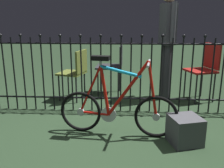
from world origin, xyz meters
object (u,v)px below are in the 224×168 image
at_px(chair_olive, 76,70).
at_px(chair_charcoal, 114,64).
at_px(person_visitor, 167,33).
at_px(display_crate, 185,130).
at_px(chair_red, 205,66).
at_px(bicycle, 117,107).

distance_m(chair_olive, chair_charcoal, 0.69).
height_order(chair_olive, person_visitor, person_visitor).
height_order(chair_olive, display_crate, chair_olive).
distance_m(chair_olive, chair_red, 2.06).
bearing_deg(chair_olive, chair_charcoal, 31.20).
height_order(bicycle, display_crate, bicycle).
bearing_deg(chair_olive, person_visitor, 8.17).
height_order(chair_red, chair_charcoal, chair_red).
height_order(bicycle, person_visitor, person_visitor).
relative_size(chair_olive, chair_red, 0.89).
xyz_separation_m(chair_olive, chair_red, (2.06, 0.11, 0.06)).
height_order(bicycle, chair_red, same).
bearing_deg(chair_red, chair_olive, -176.80).
relative_size(chair_charcoal, display_crate, 2.73).
height_order(bicycle, chair_olive, bicycle).
relative_size(bicycle, chair_olive, 1.67).
bearing_deg(bicycle, chair_olive, 120.17).
height_order(chair_charcoal, display_crate, chair_charcoal).
xyz_separation_m(bicycle, chair_red, (1.35, 1.33, 0.23)).
bearing_deg(person_visitor, chair_olive, -171.83).
xyz_separation_m(chair_charcoal, person_visitor, (0.86, -0.15, 0.54)).
bearing_deg(chair_red, chair_charcoal, 170.68).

